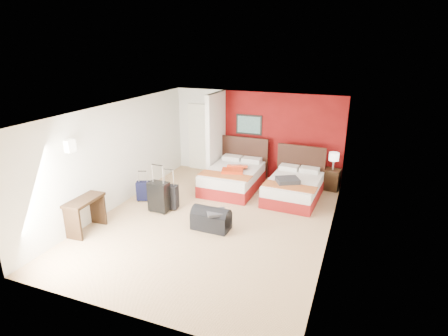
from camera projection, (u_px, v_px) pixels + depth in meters
The scene contains 17 objects.
ground at pixel (213, 221), 8.31m from camera, with size 6.50×6.50×0.00m, color tan.
room_walls at pixel (184, 145), 9.63m from camera, with size 5.02×6.52×2.50m.
red_accent_panel at pixel (281, 137), 10.49m from camera, with size 3.50×0.04×2.50m, color maroon.
partition_wall at pixel (216, 137), 10.55m from camera, with size 0.12×1.20×2.50m, color silver.
entry_door at pixel (201, 137), 11.40m from camera, with size 0.82×0.06×2.05m, color silver.
bed_left at pixel (233, 179), 10.04m from camera, with size 1.34×1.91×0.57m, color white.
bed_right at pixel (293, 189), 9.38m from camera, with size 1.25×1.78×0.53m, color silver.
red_suitcase_open at pixel (235, 169), 9.81m from camera, with size 0.55×0.76×0.10m, color #BB3010.
jacket_bundle at pixel (288, 181), 9.05m from camera, with size 0.53×0.43×0.13m, color #323337.
nightstand at pixel (332, 179), 10.01m from camera, with size 0.41×0.41×0.57m, color #311E10.
table_lamp at pixel (333, 161), 9.85m from camera, with size 0.26×0.26×0.47m, color silver.
suitcase_black at pixel (159, 198), 8.67m from camera, with size 0.47×0.29×0.70m, color black.
suitcase_charcoal at pixel (170, 198), 8.83m from camera, with size 0.38×0.24×0.57m, color black.
suitcase_navy at pixel (144, 192), 9.30m from camera, with size 0.34×0.21×0.48m, color black.
duffel_bag at pixel (211, 220), 7.90m from camera, with size 0.81×0.43×0.41m, color black.
jacket_draped at pixel (217, 212), 7.73m from camera, with size 0.41×0.35×0.06m, color #36363B.
desk at pixel (85, 215), 7.75m from camera, with size 0.45×0.90×0.75m, color black.
Camera 1 is at (2.95, -6.87, 3.82)m, focal length 29.58 mm.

